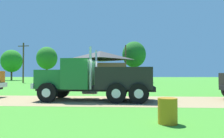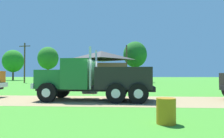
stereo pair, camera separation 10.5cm
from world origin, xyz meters
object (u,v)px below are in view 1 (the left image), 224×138
object	(u,v)px
utility_pole_far	(126,63)
steel_barrel	(168,111)
utility_pole_near	(23,61)
truck_foreground_white	(96,79)
shed_building	(100,68)

from	to	relation	value
utility_pole_far	steel_barrel	bearing A→B (deg)	-88.06
utility_pole_near	utility_pole_far	size ratio (longest dim) A/B	1.06
truck_foreground_white	utility_pole_far	size ratio (longest dim) A/B	1.05
shed_building	utility_pole_near	size ratio (longest dim) A/B	1.21
utility_pole_near	shed_building	bearing A→B (deg)	-8.55
truck_foreground_white	shed_building	distance (m)	22.40
truck_foreground_white	steel_barrel	xyz separation A→B (m)	(3.20, -5.87, -0.88)
shed_building	utility_pole_far	bearing A→B (deg)	37.47
utility_pole_far	shed_building	bearing A→B (deg)	-142.53
shed_building	utility_pole_near	world-z (taller)	utility_pole_near
utility_pole_far	truck_foreground_white	bearing A→B (deg)	-94.77
truck_foreground_white	utility_pole_near	world-z (taller)	utility_pole_near
steel_barrel	utility_pole_far	size ratio (longest dim) A/B	0.12
steel_barrel	utility_pole_far	distance (m)	31.67
truck_foreground_white	utility_pole_far	xyz separation A→B (m)	(2.14, 25.60, 2.48)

